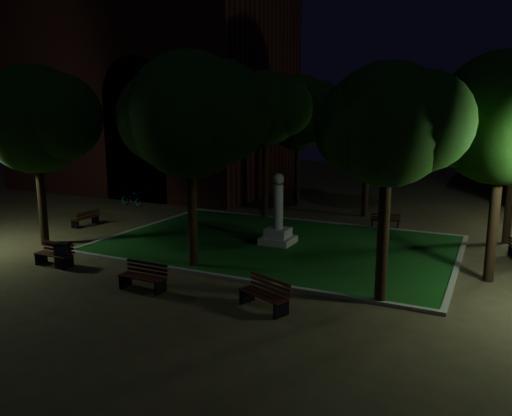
{
  "coord_description": "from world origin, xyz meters",
  "views": [
    {
      "loc": [
        8.74,
        -18.12,
        5.98
      ],
      "look_at": [
        -0.62,
        1.0,
        1.84
      ],
      "focal_mm": 35.0,
      "sensor_mm": 36.0,
      "label": 1
    }
  ],
  "objects_px": {
    "bench_near_right": "(265,295)",
    "trash_bin": "(63,254)",
    "bench_far_side": "(385,221)",
    "bench_left_side": "(86,219)",
    "bench_near_left": "(144,277)",
    "bicycle": "(132,199)",
    "monument": "(278,225)",
    "bench_west_near": "(55,255)"
  },
  "relations": [
    {
      "from": "bench_near_left",
      "to": "bicycle",
      "type": "bearing_deg",
      "value": 131.27
    },
    {
      "from": "bench_left_side",
      "to": "trash_bin",
      "type": "distance_m",
      "value": 7.1
    },
    {
      "from": "bench_far_side",
      "to": "bench_left_side",
      "type": "bearing_deg",
      "value": 8.81
    },
    {
      "from": "bench_west_near",
      "to": "bench_far_side",
      "type": "relative_size",
      "value": 1.05
    },
    {
      "from": "bicycle",
      "to": "trash_bin",
      "type": "bearing_deg",
      "value": -148.35
    },
    {
      "from": "bench_left_side",
      "to": "bench_far_side",
      "type": "xyz_separation_m",
      "value": [
        14.33,
        6.39,
        -0.01
      ]
    },
    {
      "from": "bench_near_left",
      "to": "bench_left_side",
      "type": "xyz_separation_m",
      "value": [
        -8.87,
        6.35,
        -0.04
      ]
    },
    {
      "from": "bench_left_side",
      "to": "bench_near_left",
      "type": "bearing_deg",
      "value": 59.02
    },
    {
      "from": "monument",
      "to": "bench_near_right",
      "type": "distance_m",
      "value": 7.52
    },
    {
      "from": "trash_bin",
      "to": "bench_left_side",
      "type": "bearing_deg",
      "value": 127.73
    },
    {
      "from": "monument",
      "to": "bench_far_side",
      "type": "relative_size",
      "value": 2.04
    },
    {
      "from": "monument",
      "to": "bench_near_right",
      "type": "relative_size",
      "value": 1.73
    },
    {
      "from": "bench_near_right",
      "to": "bench_left_side",
      "type": "height_order",
      "value": "bench_near_right"
    },
    {
      "from": "bench_near_left",
      "to": "trash_bin",
      "type": "bearing_deg",
      "value": 170.84
    },
    {
      "from": "monument",
      "to": "bench_left_side",
      "type": "relative_size",
      "value": 2.03
    },
    {
      "from": "monument",
      "to": "bench_west_near",
      "type": "xyz_separation_m",
      "value": [
        -6.68,
        -6.63,
        -0.53
      ]
    },
    {
      "from": "trash_bin",
      "to": "bench_far_side",
      "type": "bearing_deg",
      "value": 50.22
    },
    {
      "from": "bench_far_side",
      "to": "bicycle",
      "type": "xyz_separation_m",
      "value": [
        -15.88,
        -0.84,
        0.08
      ]
    },
    {
      "from": "monument",
      "to": "trash_bin",
      "type": "xyz_separation_m",
      "value": [
        -6.32,
        -6.57,
        -0.48
      ]
    },
    {
      "from": "bench_near_left",
      "to": "bench_west_near",
      "type": "relative_size",
      "value": 1.04
    },
    {
      "from": "bench_near_left",
      "to": "bench_far_side",
      "type": "bearing_deg",
      "value": 66.85
    },
    {
      "from": "monument",
      "to": "bench_near_right",
      "type": "xyz_separation_m",
      "value": [
        2.64,
        -7.02,
        -0.51
      ]
    },
    {
      "from": "bench_west_near",
      "to": "bench_left_side",
      "type": "relative_size",
      "value": 1.04
    },
    {
      "from": "bench_west_near",
      "to": "bench_far_side",
      "type": "distance_m",
      "value": 15.89
    },
    {
      "from": "bench_near_right",
      "to": "bench_left_side",
      "type": "distance_m",
      "value": 14.62
    },
    {
      "from": "bicycle",
      "to": "bench_left_side",
      "type": "bearing_deg",
      "value": -160.6
    },
    {
      "from": "trash_bin",
      "to": "bench_near_left",
      "type": "bearing_deg",
      "value": -9.22
    },
    {
      "from": "bench_far_side",
      "to": "trash_bin",
      "type": "bearing_deg",
      "value": 35.01
    },
    {
      "from": "bench_near_right",
      "to": "trash_bin",
      "type": "relative_size",
      "value": 1.97
    },
    {
      "from": "bench_near_left",
      "to": "bench_left_side",
      "type": "bearing_deg",
      "value": 144.48
    },
    {
      "from": "bench_near_left",
      "to": "bicycle",
      "type": "relative_size",
      "value": 0.97
    },
    {
      "from": "bench_near_left",
      "to": "bicycle",
      "type": "xyz_separation_m",
      "value": [
        -10.42,
        11.89,
        0.02
      ]
    },
    {
      "from": "monument",
      "to": "trash_bin",
      "type": "distance_m",
      "value": 9.13
    },
    {
      "from": "bench_near_right",
      "to": "bench_left_side",
      "type": "relative_size",
      "value": 1.17
    },
    {
      "from": "bench_west_near",
      "to": "bench_near_right",
      "type": "bearing_deg",
      "value": -2.8
    },
    {
      "from": "bench_near_left",
      "to": "trash_bin",
      "type": "relative_size",
      "value": 1.82
    },
    {
      "from": "bench_near_left",
      "to": "bench_near_right",
      "type": "xyz_separation_m",
      "value": [
        4.42,
        0.28,
        0.01
      ]
    },
    {
      "from": "bench_near_left",
      "to": "bench_near_right",
      "type": "distance_m",
      "value": 4.43
    },
    {
      "from": "bench_left_side",
      "to": "monument",
      "type": "bearing_deg",
      "value": 99.71
    },
    {
      "from": "bench_west_near",
      "to": "bench_left_side",
      "type": "height_order",
      "value": "bench_west_near"
    },
    {
      "from": "monument",
      "to": "trash_bin",
      "type": "relative_size",
      "value": 3.42
    },
    {
      "from": "bench_near_left",
      "to": "bench_far_side",
      "type": "height_order",
      "value": "bench_near_left"
    }
  ]
}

